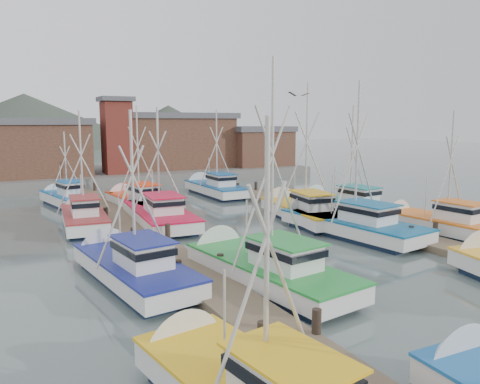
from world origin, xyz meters
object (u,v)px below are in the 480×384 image
boat_8 (157,213)px  boat_12 (136,201)px  boat_4 (260,267)px  lookout_tower (117,135)px

boat_8 → boat_12: size_ratio=1.17×
boat_4 → boat_8: boat_4 is taller
boat_8 → boat_12: bearing=92.7°
lookout_tower → boat_12: size_ratio=0.94×
lookout_tower → boat_4: size_ratio=0.81×
boat_4 → boat_8: size_ratio=0.99×
lookout_tower → boat_12: lookout_tower is taller
boat_8 → lookout_tower: bearing=87.3°
boat_4 → boat_8: 13.88m
boat_8 → boat_12: (0.17, 5.80, 0.00)m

